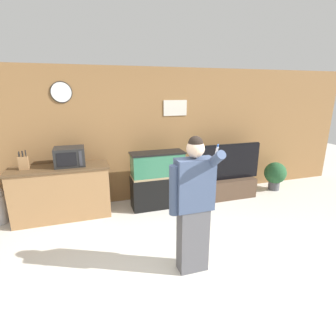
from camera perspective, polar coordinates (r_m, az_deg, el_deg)
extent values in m
plane|color=beige|center=(3.19, 3.93, -26.43)|extent=(18.00, 18.00, 0.00)
cube|color=olive|center=(5.19, -7.72, 6.72)|extent=(10.00, 0.06, 2.60)
cube|color=beige|center=(5.31, 1.58, 12.94)|extent=(0.48, 0.02, 0.30)
cylinder|color=white|center=(5.01, -22.22, 15.03)|extent=(0.33, 0.03, 0.33)
cylinder|color=black|center=(5.01, -22.22, 15.03)|extent=(0.36, 0.01, 0.36)
cube|color=olive|center=(4.93, -22.07, -5.20)|extent=(1.59, 0.52, 0.90)
cube|color=#513A24|center=(4.78, -22.67, 0.01)|extent=(1.63, 0.56, 0.03)
cube|color=black|center=(4.76, -20.61, 2.36)|extent=(0.49, 0.40, 0.32)
cube|color=black|center=(4.57, -21.18, 1.73)|extent=(0.30, 0.01, 0.22)
cube|color=#2D2D33|center=(4.56, -18.49, 1.97)|extent=(0.05, 0.01, 0.25)
cube|color=olive|center=(4.85, -28.92, 0.93)|extent=(0.14, 0.08, 0.21)
cylinder|color=black|center=(4.83, -29.73, 2.52)|extent=(0.02, 0.02, 0.07)
cylinder|color=black|center=(4.82, -29.17, 2.71)|extent=(0.02, 0.02, 0.10)
cylinder|color=black|center=(4.81, -28.59, 2.84)|extent=(0.02, 0.02, 0.11)
cylinder|color=black|center=(4.86, -29.67, 2.67)|extent=(0.02, 0.02, 0.08)
cylinder|color=black|center=(4.85, -29.09, 2.75)|extent=(0.02, 0.02, 0.09)
cube|color=black|center=(5.06, -2.24, -5.18)|extent=(1.00, 0.40, 0.60)
cube|color=#937F5B|center=(4.95, -2.28, -1.73)|extent=(0.97, 0.39, 0.04)
cube|color=#2D6B4C|center=(4.88, -2.31, 0.73)|extent=(0.96, 0.39, 0.46)
cube|color=black|center=(4.83, -2.34, 3.30)|extent=(1.00, 0.40, 0.03)
cube|color=#4C3828|center=(5.66, 12.91, -4.27)|extent=(1.13, 0.40, 0.41)
cube|color=black|center=(5.49, 13.29, 1.24)|extent=(1.33, 0.05, 0.72)
cube|color=black|center=(5.51, 13.14, 1.32)|extent=(1.36, 0.01, 0.75)
cube|color=#515156|center=(3.35, 5.40, -15.26)|extent=(0.36, 0.20, 0.82)
cube|color=#3D4C6B|center=(3.03, 5.76, -3.60)|extent=(0.45, 0.21, 0.62)
sphere|color=beige|center=(2.91, 6.00, 4.23)|extent=(0.21, 0.21, 0.21)
sphere|color=black|center=(2.90, 6.04, 5.32)|extent=(0.17, 0.17, 0.17)
cylinder|color=#3D4C6B|center=(2.96, 1.36, -4.89)|extent=(0.12, 0.12, 0.59)
cylinder|color=#3D4C6B|center=(2.90, 10.24, 1.72)|extent=(0.10, 0.32, 0.27)
cylinder|color=white|center=(2.86, 10.53, 3.58)|extent=(0.02, 0.06, 0.11)
cylinder|color=#2856B2|center=(2.83, 10.78, 4.67)|extent=(0.02, 0.03, 0.05)
cylinder|color=#4C4C51|center=(6.44, 22.03, -3.53)|extent=(0.24, 0.24, 0.19)
sphere|color=#23512D|center=(6.35, 22.32, -0.99)|extent=(0.48, 0.48, 0.48)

